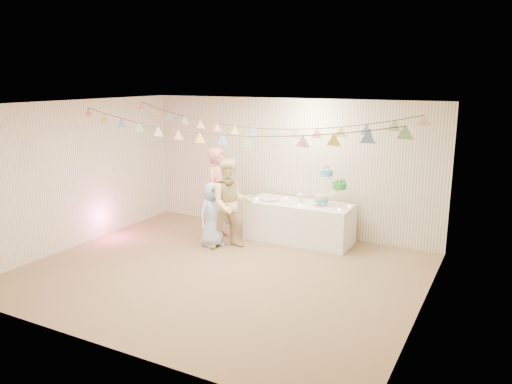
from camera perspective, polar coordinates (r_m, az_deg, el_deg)
The scene contains 24 objects.
floor at distance 7.94m, azimuth -4.02°, elevation -9.13°, with size 6.00×6.00×0.00m, color brown.
ceiling at distance 7.36m, azimuth -4.35°, elevation 9.96°, with size 6.00×6.00×0.00m, color white.
back_wall at distance 9.71m, azimuth 3.64°, elevation 2.99°, with size 6.00×6.00×0.00m, color white.
front_wall at distance 5.66m, azimuth -17.71°, elevation -4.97°, with size 6.00×6.00×0.00m, color white.
left_wall at distance 9.45m, azimuth -19.83°, elevation 1.96°, with size 5.00×5.00×0.00m, color white.
right_wall at distance 6.52m, azimuth 18.85°, elevation -2.70°, with size 5.00×5.00×0.00m, color white.
table at distance 9.29m, azimuth 4.95°, elevation -3.42°, with size 1.95×0.78×0.73m, color white.
cake_stand at distance 8.97m, azimuth 8.40°, elevation 0.65°, with size 0.61×0.36×0.68m, color silver, non-canonical shape.
cake_bottom at distance 9.02m, azimuth 7.33°, elevation -0.90°, with size 0.31×0.31×0.15m, color #2AA3C5, non-canonical shape.
cake_middle at distance 8.99m, azimuth 9.68°, elevation 0.75°, with size 0.27×0.27×0.22m, color #1C822A, non-canonical shape.
cake_top_tier at distance 8.90m, azimuth 8.04°, elevation 2.46°, with size 0.25×0.25×0.19m, color #469BDD, non-canonical shape.
platter at distance 9.38m, azimuth 1.56°, elevation -0.73°, with size 0.37×0.37×0.02m, color white.
posy at distance 9.22m, azimuth 5.07°, elevation -0.53°, with size 0.15×0.15×0.17m, color white, non-canonical shape.
person_adult_a at distance 9.37m, azimuth -4.27°, elevation -0.14°, with size 0.63×0.41×1.72m, color #CC746A.
person_adult_b at distance 8.78m, azimuth -2.85°, elevation -1.40°, with size 0.78×0.61×1.61m, color #DBC387.
person_child at distance 8.97m, azimuth -4.96°, elevation -2.55°, with size 0.58×0.37×1.18m, color #A2BAE5.
bunting_back at distance 8.33m, azimuth -0.26°, elevation 8.63°, with size 5.60×1.10×0.40m, color pink, non-canonical shape.
bunting_front at distance 7.22m, azimuth -5.16°, elevation 7.66°, with size 5.60×0.90×0.36m, color #72A5E5, non-canonical shape.
tealight_0 at distance 9.39m, azimuth 0.14°, elevation -0.79°, with size 0.04×0.04×0.03m, color #FFD88C.
tealight_1 at distance 9.48m, azimuth 3.47°, elevation -0.67°, with size 0.04×0.04×0.03m, color #FFD88C.
tealight_2 at distance 8.95m, azimuth 5.04°, elevation -1.52°, with size 0.04×0.04×0.03m, color #FFD88C.
tealight_3 at distance 9.26m, azimuth 7.52°, elevation -1.09°, with size 0.04×0.04×0.03m, color #FFD88C.
tealight_4 at distance 8.75m, azimuth 9.49°, elevation -2.00°, with size 0.04×0.04×0.03m, color #FFD88C.
tealight_5 at distance 9.03m, azimuth 10.64°, elevation -1.57°, with size 0.04×0.04×0.03m, color #FFD88C.
Camera 1 is at (3.90, -6.23, 2.99)m, focal length 35.00 mm.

